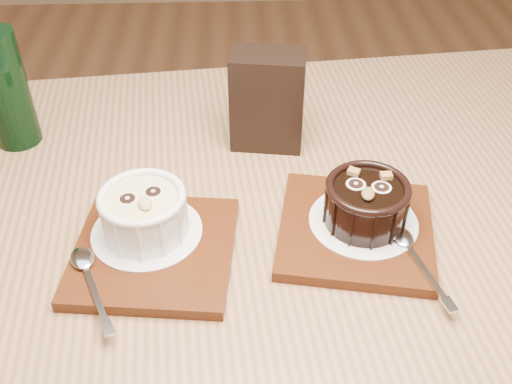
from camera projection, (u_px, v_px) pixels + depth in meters
table at (241, 273)px, 0.80m from camera, size 1.27×0.91×0.75m
tray_left at (154, 251)px, 0.69m from camera, size 0.20×0.20×0.01m
doily_left at (147, 231)px, 0.70m from camera, size 0.13×0.13×0.00m
ramekin_white at (144, 211)px, 0.68m from camera, size 0.10×0.10×0.06m
spoon_left at (90, 279)px, 0.64m from camera, size 0.08×0.13×0.01m
tray_right at (355, 230)px, 0.72m from camera, size 0.21×0.21×0.01m
doily_right at (363, 221)px, 0.72m from camera, size 0.13×0.13×0.00m
ramekin_dark at (366, 201)px, 0.70m from camera, size 0.10×0.10×0.06m
spoon_right at (416, 257)px, 0.67m from camera, size 0.06×0.14×0.01m
condiment_stand at (268, 100)px, 0.83m from camera, size 0.11×0.07×0.14m
green_bottle at (4, 84)px, 0.82m from camera, size 0.06×0.06×0.24m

